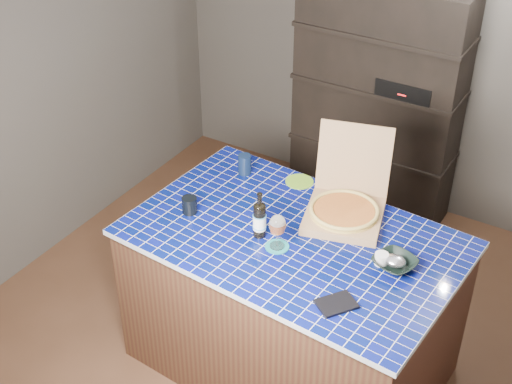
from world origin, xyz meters
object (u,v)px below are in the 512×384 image
Objects in this scene: kitchen_island at (291,302)px; bowl at (395,263)px; mead_bottle at (260,219)px; wine_glass at (278,226)px; pizza_box at (345,208)px; dvd_case at (336,304)px.

bowl reaches higher than kitchen_island.
mead_bottle reaches higher than wine_glass.
pizza_box is at bearing 66.41° from wine_glass.
wine_glass is (0.13, -0.04, 0.03)m from mead_bottle.
kitchen_island is at bearing 174.77° from dvd_case.
wine_glass is 0.62m from bowl.
pizza_box reaches higher than mead_bottle.
pizza_box is at bearing 50.63° from mead_bottle.
pizza_box is 0.72m from dvd_case.
mead_bottle reaches higher than kitchen_island.
bowl is at bearing 9.98° from mead_bottle.
dvd_case is 0.87× the size of bowl.
mead_bottle reaches higher than bowl.
dvd_case reaches higher than kitchen_island.
kitchen_island is at bearing 76.94° from wine_glass.
pizza_box is 2.84× the size of bowl.
wine_glass is (-0.19, -0.42, 0.08)m from pizza_box.
dvd_case is 0.42m from bowl.
bowl is (0.55, 0.04, 0.50)m from kitchen_island.
bowl is at bearing 15.78° from wine_glass.
mead_bottle is (-0.16, -0.09, 0.58)m from kitchen_island.
dvd_case is at bearing -36.45° from kitchen_island.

